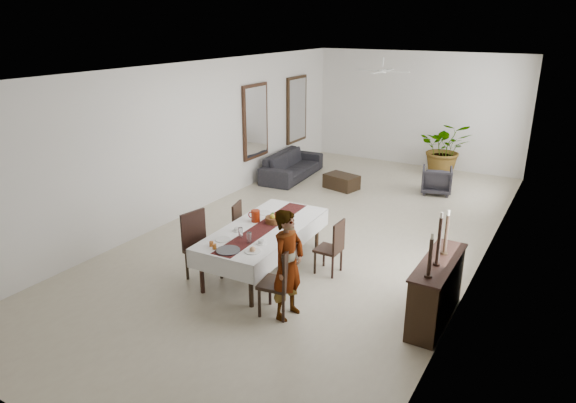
{
  "coord_description": "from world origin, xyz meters",
  "views": [
    {
      "loc": [
        4.17,
        -8.39,
        3.99
      ],
      "look_at": [
        -0.01,
        -1.23,
        1.05
      ],
      "focal_mm": 32.0,
      "sensor_mm": 36.0,
      "label": 1
    }
  ],
  "objects_px": {
    "sideboard_body": "(436,292)",
    "sofa": "(292,165)",
    "red_pitcher": "(256,216)",
    "woman": "(288,265)",
    "dining_table_top": "(264,229)"
  },
  "relations": [
    {
      "from": "woman",
      "to": "sideboard_body",
      "type": "relative_size",
      "value": 1.08
    },
    {
      "from": "sideboard_body",
      "to": "red_pitcher",
      "type": "bearing_deg",
      "value": 175.28
    },
    {
      "from": "red_pitcher",
      "to": "sofa",
      "type": "xyz_separation_m",
      "value": [
        -2.03,
        4.78,
        -0.54
      ]
    },
    {
      "from": "dining_table_top",
      "to": "red_pitcher",
      "type": "bearing_deg",
      "value": 149.04
    },
    {
      "from": "red_pitcher",
      "to": "woman",
      "type": "xyz_separation_m",
      "value": [
        1.33,
        -1.19,
        -0.07
      ]
    },
    {
      "from": "dining_table_top",
      "to": "woman",
      "type": "xyz_separation_m",
      "value": [
        1.07,
        -1.05,
        0.07
      ]
    },
    {
      "from": "sideboard_body",
      "to": "sofa",
      "type": "distance_m",
      "value": 7.24
    },
    {
      "from": "dining_table_top",
      "to": "woman",
      "type": "relative_size",
      "value": 1.51
    },
    {
      "from": "dining_table_top",
      "to": "sofa",
      "type": "distance_m",
      "value": 5.44
    },
    {
      "from": "red_pitcher",
      "to": "sofa",
      "type": "height_order",
      "value": "red_pitcher"
    },
    {
      "from": "dining_table_top",
      "to": "sofa",
      "type": "height_order",
      "value": "dining_table_top"
    },
    {
      "from": "red_pitcher",
      "to": "dining_table_top",
      "type": "bearing_deg",
      "value": -28.44
    },
    {
      "from": "dining_table_top",
      "to": "red_pitcher",
      "type": "distance_m",
      "value": 0.32
    },
    {
      "from": "woman",
      "to": "sofa",
      "type": "relative_size",
      "value": 0.71
    },
    {
      "from": "sideboard_body",
      "to": "sofa",
      "type": "bearing_deg",
      "value": 135.85
    }
  ]
}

